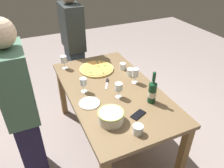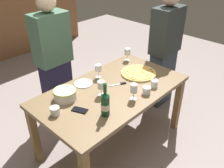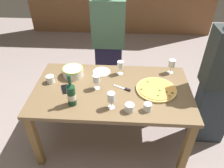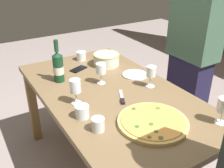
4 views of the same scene
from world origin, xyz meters
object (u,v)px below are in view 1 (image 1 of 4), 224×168
wine_glass_near_pizza (64,60)px  pizza_knife (107,83)px  pizza (97,69)px  wine_glass_by_bottle (119,88)px  dining_table (112,96)px  wine_bottle (152,91)px  wine_glass_far_right (135,73)px  cup_amber (123,66)px  cell_phone (138,115)px  cup_spare (138,130)px  person_host (23,112)px  serving_bowl (111,116)px  person_guest_left (74,46)px  cup_ceramic (131,72)px  side_plate (89,103)px  wine_glass_far_left (83,82)px

wine_glass_near_pizza → pizza_knife: bearing=-147.0°
pizza → wine_glass_by_bottle: (-0.60, 0.00, 0.10)m
dining_table → wine_bottle: bearing=-144.5°
dining_table → wine_glass_far_right: bearing=-87.9°
cup_amber → cell_phone: bearing=162.5°
dining_table → cup_spare: (-0.65, 0.07, 0.13)m
wine_glass_near_pizza → pizza_knife: 0.62m
wine_glass_by_bottle → cup_spare: bearing=171.7°
wine_glass_near_pizza → person_host: (-0.74, 0.54, -0.04)m
wine_glass_by_bottle → pizza_knife: bearing=0.3°
dining_table → wine_glass_far_right: size_ratio=9.58×
wine_bottle → wine_glass_near_pizza: 1.15m
serving_bowl → person_guest_left: bearing=-4.6°
pizza → wine_glass_far_right: 0.52m
dining_table → pizza_knife: (0.13, 0.00, 0.10)m
person_guest_left → serving_bowl: bearing=-9.0°
wine_glass_by_bottle → cup_ceramic: 0.46m
cup_spare → side_plate: (0.52, 0.22, -0.03)m
serving_bowl → cup_ceramic: bearing=-40.3°
wine_bottle → person_guest_left: (1.47, 0.34, -0.06)m
serving_bowl → cell_phone: serving_bowl is taller
dining_table → cup_ceramic: (0.17, -0.31, 0.13)m
wine_glass_far_left → cup_spare: 0.76m
wine_glass_near_pizza → wine_bottle: bearing=-149.4°
side_plate → serving_bowl: bearing=-164.3°
wine_glass_by_bottle → person_host: (0.06, 0.88, -0.04)m
dining_table → cup_ceramic: cup_ceramic is taller
wine_glass_far_right → person_guest_left: bearing=18.1°
pizza_knife → person_host: (-0.22, 0.88, 0.06)m
cup_amber → side_plate: bearing=128.7°
cup_amber → person_guest_left: 0.87m
wine_bottle → pizza_knife: 0.55m
cup_amber → pizza_knife: 0.36m
side_plate → cell_phone: 0.47m
wine_glass_near_pizza → side_plate: 0.78m
side_plate → person_host: person_host is taller
cup_ceramic → side_plate: (-0.31, 0.61, -0.03)m
side_plate → person_guest_left: (1.25, -0.21, 0.05)m
dining_table → wine_glass_far_left: bearing=75.0°
wine_glass_near_pizza → cup_spare: size_ratio=1.89×
cup_ceramic → person_host: bearing=102.9°
pizza → person_guest_left: bearing=7.5°
serving_bowl → wine_glass_far_right: bearing=-47.2°
serving_bowl → cup_amber: size_ratio=3.00×
cup_spare → cell_phone: (0.19, -0.11, -0.03)m
pizza → side_plate: 0.66m
cup_amber → pizza_knife: bearing=125.3°
wine_glass_far_right → person_guest_left: 1.16m
dining_table → pizza: bearing=-0.4°
wine_glass_far_left → cup_amber: (0.26, -0.57, -0.08)m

